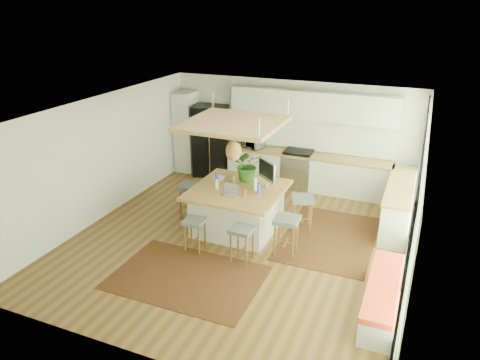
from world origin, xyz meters
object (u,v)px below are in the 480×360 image
at_px(stool_right_back, 302,214).
at_px(laptop, 229,190).
at_px(stool_near_left, 195,233).
at_px(stool_left_side, 192,203).
at_px(stool_right_front, 286,238).
at_px(monitor, 267,175).
at_px(island, 238,209).
at_px(microwave, 253,141).
at_px(island_plant, 248,168).
at_px(fridge, 211,142).
at_px(stool_near_right, 242,244).

xyz_separation_m(stool_right_back, laptop, (-1.29, -0.89, 0.70)).
height_order(stool_near_left, stool_left_side, stool_left_side).
xyz_separation_m(stool_right_front, monitor, (-0.74, 0.94, 0.83)).
distance_m(stool_right_back, laptop, 1.72).
bearing_deg(stool_right_back, island, -158.32).
bearing_deg(microwave, island_plant, -49.72).
distance_m(stool_right_front, laptop, 1.47).
bearing_deg(fridge, monitor, -63.01).
relative_size(stool_near_right, microwave, 1.28).
bearing_deg(island_plant, stool_near_right, -71.60).
xyz_separation_m(stool_right_front, island_plant, (-1.24, 1.11, 0.86)).
bearing_deg(stool_right_back, stool_right_front, -90.63).
height_order(stool_near_right, stool_right_front, stool_right_front).
relative_size(fridge, laptop, 6.07).
bearing_deg(stool_near_left, laptop, 61.24).
height_order(island, stool_left_side, island).
xyz_separation_m(stool_near_left, monitor, (0.94, 1.47, 0.83)).
xyz_separation_m(stool_near_left, stool_right_front, (1.69, 0.53, 0.00)).
bearing_deg(fridge, laptop, -77.09).
height_order(island, island_plant, island_plant).
bearing_deg(stool_left_side, fridge, 106.79).
height_order(island, stool_near_right, island).
xyz_separation_m(stool_near_left, laptop, (0.40, 0.74, 0.70)).
relative_size(stool_near_left, monitor, 1.06).
distance_m(stool_right_front, island_plant, 1.87).
distance_m(laptop, microwave, 3.21).
relative_size(fridge, stool_right_back, 2.57).
relative_size(stool_right_front, monitor, 1.25).
bearing_deg(fridge, stool_near_left, -87.16).
bearing_deg(laptop, fridge, 122.50).
distance_m(stool_near_right, microwave, 4.17).
relative_size(stool_near_right, stool_right_back, 0.92).
xyz_separation_m(stool_near_right, monitor, (-0.06, 1.50, 0.83)).
bearing_deg(stool_near_left, island, 68.83).
relative_size(stool_right_back, laptop, 2.36).
relative_size(laptop, microwave, 0.59).
xyz_separation_m(stool_near_right, island_plant, (-0.56, 1.67, 0.86)).
distance_m(stool_left_side, microwave, 2.79).
height_order(stool_left_side, island_plant, island_plant).
bearing_deg(laptop, stool_right_front, -8.44).
height_order(stool_near_left, laptop, laptop).
bearing_deg(monitor, stool_right_front, -12.36).
bearing_deg(stool_right_front, island_plant, 137.97).
relative_size(monitor, island_plant, 0.86).
xyz_separation_m(monitor, island_plant, (-0.49, 0.17, 0.02)).
bearing_deg(island, stool_right_back, 21.68).
bearing_deg(monitor, microwave, 156.66).
height_order(laptop, monitor, monitor).
bearing_deg(island, stool_right_front, -25.54).
bearing_deg(island, stool_near_right, -63.72).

